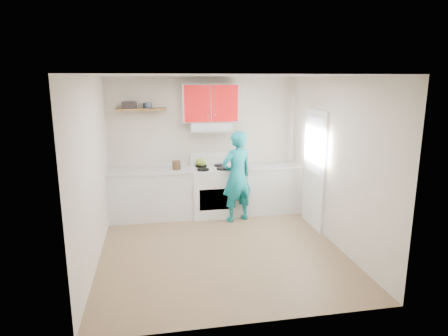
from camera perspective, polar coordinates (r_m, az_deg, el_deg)
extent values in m
plane|color=brown|center=(6.12, -0.47, -11.76)|extent=(3.80, 3.80, 0.00)
cube|color=white|center=(5.56, -0.52, 13.37)|extent=(3.60, 3.80, 0.04)
cube|color=beige|center=(7.55, -2.96, 3.32)|extent=(3.60, 0.04, 2.60)
cube|color=beige|center=(3.91, 4.27, -5.84)|extent=(3.60, 0.04, 2.60)
cube|color=beige|center=(5.69, -18.66, -0.53)|extent=(0.04, 3.80, 2.60)
cube|color=beige|center=(6.26, 15.97, 0.83)|extent=(0.04, 3.80, 2.60)
cube|color=white|center=(6.93, 13.12, -0.20)|extent=(0.05, 0.85, 2.05)
cube|color=white|center=(6.83, 13.09, 3.26)|extent=(0.01, 0.55, 0.95)
cube|color=silver|center=(7.39, -10.62, -3.87)|extent=(1.52, 0.60, 0.90)
cube|color=silver|center=(7.68, 5.89, -3.08)|extent=(1.32, 0.60, 0.90)
cube|color=white|center=(7.44, -1.79, -3.46)|extent=(0.76, 0.65, 0.92)
cube|color=silver|center=(7.29, -1.98, 6.12)|extent=(0.76, 0.44, 0.15)
cube|color=red|center=(7.31, -2.07, 9.48)|extent=(1.02, 0.33, 0.70)
cube|color=brown|center=(7.26, -12.01, 8.40)|extent=(0.90, 0.30, 0.04)
cube|color=#363032|center=(7.28, -13.68, 8.94)|extent=(0.26, 0.20, 0.12)
cylinder|color=#333D4C|center=(7.28, -11.14, 8.96)|extent=(0.18, 0.18, 0.09)
ellipsoid|color=olive|center=(7.45, -3.44, 0.85)|extent=(0.20, 0.20, 0.16)
cylinder|color=#493220|center=(7.24, -6.97, 0.33)|extent=(0.16, 0.16, 0.18)
cube|color=olive|center=(7.52, 4.20, 0.23)|extent=(0.35, 0.28, 0.02)
cube|color=red|center=(7.64, 7.76, 0.30)|extent=(0.35, 0.33, 0.01)
imported|color=#0E7983|center=(7.04, 1.90, -1.26)|extent=(0.71, 0.59, 1.67)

